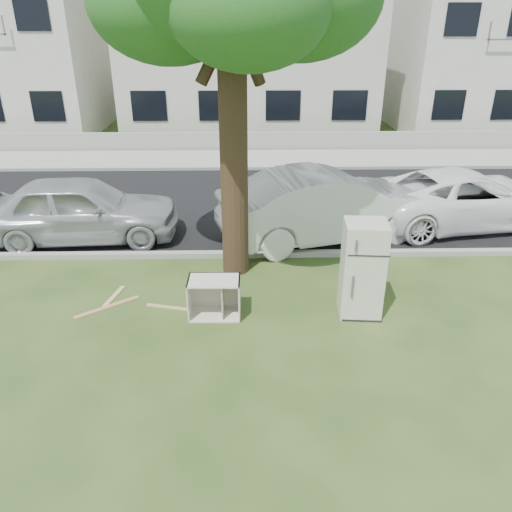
{
  "coord_description": "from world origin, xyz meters",
  "views": [
    {
      "loc": [
        -0.16,
        -7.68,
        4.85
      ],
      "look_at": [
        0.0,
        0.6,
        0.89
      ],
      "focal_mm": 35.0,
      "sensor_mm": 36.0,
      "label": 1
    }
  ],
  "objects_px": {
    "cabinet": "(214,297)",
    "car_left": "(81,209)",
    "car_right": "(467,198)",
    "fridge": "(362,269)",
    "car_center": "(328,206)"
  },
  "relations": [
    {
      "from": "fridge",
      "to": "car_center",
      "type": "height_order",
      "value": "fridge"
    },
    {
      "from": "car_left",
      "to": "car_right",
      "type": "bearing_deg",
      "value": -88.74
    },
    {
      "from": "car_right",
      "to": "car_left",
      "type": "distance_m",
      "value": 9.58
    },
    {
      "from": "car_right",
      "to": "car_left",
      "type": "xyz_separation_m",
      "value": [
        -9.55,
        -0.81,
        0.07
      ]
    },
    {
      "from": "fridge",
      "to": "car_left",
      "type": "bearing_deg",
      "value": 154.51
    },
    {
      "from": "fridge",
      "to": "car_center",
      "type": "relative_size",
      "value": 0.34
    },
    {
      "from": "fridge",
      "to": "car_left",
      "type": "height_order",
      "value": "fridge"
    },
    {
      "from": "fridge",
      "to": "car_right",
      "type": "relative_size",
      "value": 0.34
    },
    {
      "from": "cabinet",
      "to": "car_left",
      "type": "distance_m",
      "value": 4.85
    },
    {
      "from": "car_right",
      "to": "fridge",
      "type": "bearing_deg",
      "value": 130.25
    },
    {
      "from": "fridge",
      "to": "car_right",
      "type": "height_order",
      "value": "fridge"
    },
    {
      "from": "cabinet",
      "to": "car_right",
      "type": "distance_m",
      "value": 7.55
    },
    {
      "from": "car_center",
      "to": "car_right",
      "type": "relative_size",
      "value": 1.01
    },
    {
      "from": "car_right",
      "to": "car_left",
      "type": "bearing_deg",
      "value": 85.32
    },
    {
      "from": "cabinet",
      "to": "car_center",
      "type": "height_order",
      "value": "car_center"
    }
  ]
}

